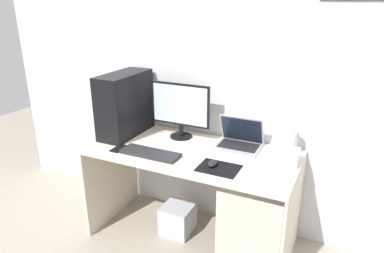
{
  "coord_description": "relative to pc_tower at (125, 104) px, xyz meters",
  "views": [
    {
      "loc": [
        0.97,
        -2.04,
        1.76
      ],
      "look_at": [
        0.0,
        0.0,
        0.92
      ],
      "focal_mm": 32.69,
      "sensor_mm": 36.0,
      "label": 1
    }
  ],
  "objects": [
    {
      "name": "cell_phone",
      "position": [
        0.13,
        -0.28,
        -0.24
      ],
      "size": [
        0.07,
        0.13,
        0.01
      ],
      "primitive_type": "cube",
      "color": "black",
      "rests_on": "desk"
    },
    {
      "name": "desk",
      "position": [
        0.63,
        -0.09,
        -0.39
      ],
      "size": [
        1.48,
        0.67,
        0.74
      ],
      "color": "beige",
      "rests_on": "ground_plane"
    },
    {
      "name": "subwoofer",
      "position": [
        0.48,
        -0.06,
        -0.87
      ],
      "size": [
        0.23,
        0.23,
        0.23
      ],
      "primitive_type": "cube",
      "color": "#B7BCC6",
      "rests_on": "ground_plane"
    },
    {
      "name": "mouse_left",
      "position": [
        0.84,
        -0.25,
        -0.22
      ],
      "size": [
        0.06,
        0.1,
        0.03
      ],
      "primitive_type": "ellipsoid",
      "color": "black",
      "rests_on": "mousepad"
    },
    {
      "name": "laptop",
      "position": [
        0.89,
        0.12,
        -0.2
      ],
      "size": [
        0.32,
        0.25,
        0.23
      ],
      "color": "#9EA3A8",
      "rests_on": "desk"
    },
    {
      "name": "ground_plane",
      "position": [
        0.61,
        -0.08,
        -0.98
      ],
      "size": [
        8.0,
        8.0,
        0.0
      ],
      "primitive_type": "plane",
      "color": "#9E9384"
    },
    {
      "name": "wall_back",
      "position": [
        0.61,
        0.3,
        0.32
      ],
      "size": [
        4.0,
        0.05,
        2.6
      ],
      "color": "silver",
      "rests_on": "ground_plane"
    },
    {
      "name": "monitor",
      "position": [
        0.43,
        0.11,
        -0.01
      ],
      "size": [
        0.47,
        0.17,
        0.43
      ],
      "color": "black",
      "rests_on": "desk"
    },
    {
      "name": "projector",
      "position": [
        1.23,
        -0.01,
        -0.19
      ],
      "size": [
        0.2,
        0.14,
        0.1
      ],
      "primitive_type": "cube",
      "color": "white",
      "rests_on": "desk"
    },
    {
      "name": "keyboard",
      "position": [
        0.38,
        -0.27,
        -0.23
      ],
      "size": [
        0.42,
        0.14,
        0.02
      ],
      "primitive_type": "cube",
      "color": "#232326",
      "rests_on": "desk"
    },
    {
      "name": "pc_tower",
      "position": [
        0.0,
        0.0,
        0.0
      ],
      "size": [
        0.21,
        0.49,
        0.48
      ],
      "primitive_type": "cube",
      "color": "black",
      "rests_on": "desk"
    },
    {
      "name": "speaker",
      "position": [
        1.25,
        0.15,
        -0.15
      ],
      "size": [
        0.09,
        0.09,
        0.18
      ],
      "primitive_type": "cylinder",
      "color": "#B7BCC6",
      "rests_on": "desk"
    },
    {
      "name": "mousepad",
      "position": [
        0.88,
        -0.26,
        -0.24
      ],
      "size": [
        0.26,
        0.2,
        0.0
      ],
      "primitive_type": "cube",
      "color": "black",
      "rests_on": "desk"
    }
  ]
}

